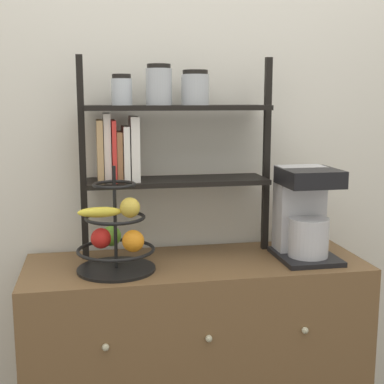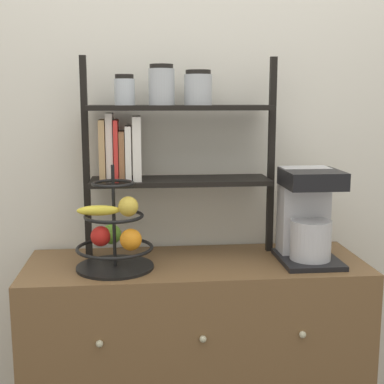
% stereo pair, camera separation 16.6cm
% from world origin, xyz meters
% --- Properties ---
extents(wall_back, '(7.00, 0.05, 2.60)m').
position_xyz_m(wall_back, '(0.00, 0.48, 1.30)').
color(wall_back, silver).
rests_on(wall_back, ground_plane).
extents(sideboard, '(1.24, 0.46, 0.90)m').
position_xyz_m(sideboard, '(0.00, 0.22, 0.45)').
color(sideboard, brown).
rests_on(sideboard, ground_plane).
extents(coffee_maker, '(0.21, 0.26, 0.34)m').
position_xyz_m(coffee_maker, '(0.41, 0.20, 1.07)').
color(coffee_maker, black).
rests_on(coffee_maker, sideboard).
extents(fruit_stand, '(0.27, 0.27, 0.37)m').
position_xyz_m(fruit_stand, '(-0.29, 0.17, 1.02)').
color(fruit_stand, black).
rests_on(fruit_stand, sideboard).
extents(shelf_hutch, '(0.72, 0.20, 0.74)m').
position_xyz_m(shelf_hutch, '(-0.13, 0.34, 1.36)').
color(shelf_hutch, black).
rests_on(shelf_hutch, sideboard).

